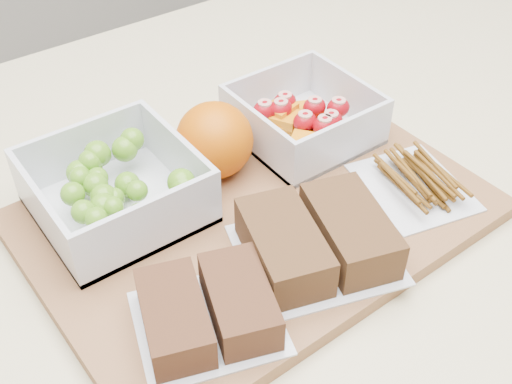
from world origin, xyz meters
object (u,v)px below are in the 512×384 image
pretzel_bag (415,178)px  sandwich_bag_left (207,310)px  cutting_board (257,214)px  grape_container (116,188)px  sandwich_bag_center (317,239)px  orange (214,140)px  fruit_container (303,120)px

pretzel_bag → sandwich_bag_left: bearing=-175.5°
cutting_board → grape_container: grape_container is taller
sandwich_bag_center → pretzel_bag: bearing=5.5°
sandwich_bag_center → pretzel_bag: sandwich_bag_center is taller
orange → pretzel_bag: bearing=-44.0°
cutting_board → sandwich_bag_center: size_ratio=2.55×
cutting_board → fruit_container: size_ratio=3.20×
cutting_board → pretzel_bag: size_ratio=3.18×
sandwich_bag_left → fruit_container: bearing=34.6°
sandwich_bag_left → sandwich_bag_center: sandwich_bag_center is taller
sandwich_bag_center → grape_container: bearing=125.4°
sandwich_bag_left → sandwich_bag_center: 0.12m
cutting_board → orange: (-0.00, 0.07, 0.05)m
fruit_container → orange: 0.11m
cutting_board → fruit_container: fruit_container is taller
orange → sandwich_bag_center: 0.15m
fruit_container → pretzel_bag: bearing=-75.9°
cutting_board → pretzel_bag: bearing=-26.4°
cutting_board → sandwich_bag_center: sandwich_bag_center is taller
cutting_board → sandwich_bag_left: size_ratio=3.01×
fruit_container → orange: bearing=177.2°
grape_container → pretzel_bag: size_ratio=1.09×
fruit_container → pretzel_bag: fruit_container is taller
cutting_board → grape_container: size_ratio=2.92×
sandwich_bag_center → sandwich_bag_left: bearing=-176.7°
grape_container → pretzel_bag: 0.29m
grape_container → sandwich_bag_center: bearing=-54.6°
grape_container → sandwich_bag_center: size_ratio=0.87×
grape_container → sandwich_bag_center: 0.19m
orange → pretzel_bag: size_ratio=0.59×
grape_container → orange: (0.11, -0.01, 0.01)m
pretzel_bag → sandwich_bag_center: bearing=-174.5°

